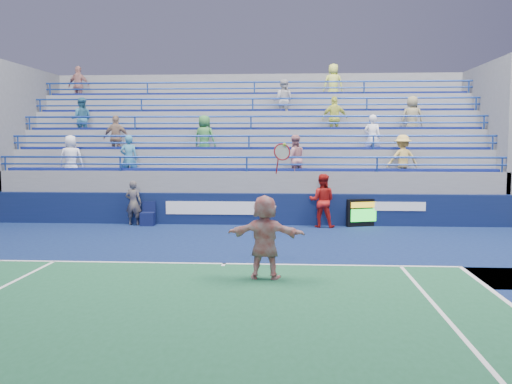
# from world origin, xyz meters

# --- Properties ---
(ground) EXTENTS (120.00, 120.00, 0.00)m
(ground) POSITION_xyz_m (0.00, 0.00, 0.00)
(ground) COLOR #333538
(sponsor_wall) EXTENTS (18.00, 0.32, 1.10)m
(sponsor_wall) POSITION_xyz_m (0.00, 6.50, 0.55)
(sponsor_wall) COLOR #0B173D
(sponsor_wall) RESTS_ON ground
(bleacher_stand) EXTENTS (18.00, 5.60, 6.13)m
(bleacher_stand) POSITION_xyz_m (-0.00, 10.27, 1.54)
(bleacher_stand) COLOR slate
(bleacher_stand) RESTS_ON ground
(serve_speed_board) EXTENTS (1.35, 0.57, 0.95)m
(serve_speed_board) POSITION_xyz_m (4.10, 6.32, 0.48)
(serve_speed_board) COLOR black
(serve_speed_board) RESTS_ON ground
(judge_chair) EXTENTS (0.49, 0.49, 0.83)m
(judge_chair) POSITION_xyz_m (-3.37, 6.05, 0.27)
(judge_chair) COLOR #0C133C
(judge_chair) RESTS_ON ground
(tennis_player) EXTENTS (1.70, 0.70, 2.86)m
(tennis_player) POSITION_xyz_m (1.03, -1.34, 0.90)
(tennis_player) COLOR silver
(tennis_player) RESTS_ON ground
(line_judge) EXTENTS (0.60, 0.42, 1.56)m
(line_judge) POSITION_xyz_m (-3.88, 6.10, 0.78)
(line_judge) COLOR #141538
(line_judge) RESTS_ON ground
(ball_girl) EXTENTS (0.97, 0.81, 1.81)m
(ball_girl) POSITION_xyz_m (2.59, 6.03, 0.91)
(ball_girl) COLOR #AB1613
(ball_girl) RESTS_ON ground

